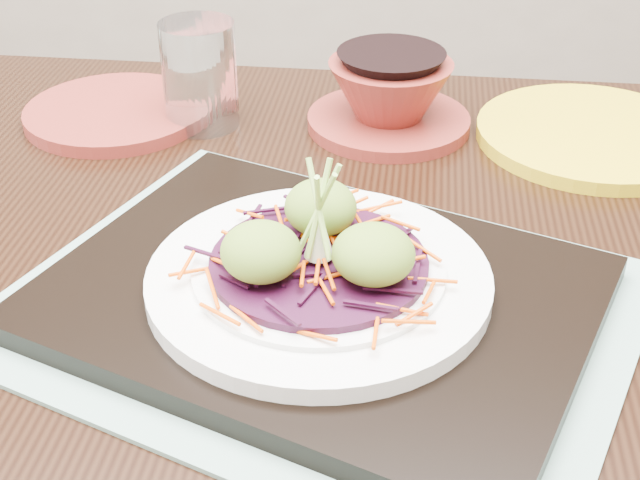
{
  "coord_description": "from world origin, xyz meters",
  "views": [
    {
      "loc": [
        0.04,
        -0.6,
        1.14
      ],
      "look_at": [
        0.02,
        -0.09,
        0.81
      ],
      "focal_mm": 50.0,
      "sensor_mm": 36.0,
      "label": 1
    }
  ],
  "objects_px": {
    "terracotta_side_plate": "(116,113)",
    "terracotta_bowl_set": "(389,99)",
    "dining_table": "(295,389)",
    "water_glass": "(200,75)",
    "white_plate": "(319,278)",
    "serving_tray": "(319,297)",
    "yellow_plate": "(592,135)"
  },
  "relations": [
    {
      "from": "dining_table",
      "to": "yellow_plate",
      "type": "bearing_deg",
      "value": 46.92
    },
    {
      "from": "serving_tray",
      "to": "yellow_plate",
      "type": "distance_m",
      "value": 0.37
    },
    {
      "from": "terracotta_side_plate",
      "to": "terracotta_bowl_set",
      "type": "xyz_separation_m",
      "value": [
        0.27,
        -0.01,
        0.02
      ]
    },
    {
      "from": "dining_table",
      "to": "water_glass",
      "type": "distance_m",
      "value": 0.32
    },
    {
      "from": "terracotta_side_plate",
      "to": "water_glass",
      "type": "xyz_separation_m",
      "value": [
        0.09,
        -0.01,
        0.04
      ]
    },
    {
      "from": "serving_tray",
      "to": "terracotta_bowl_set",
      "type": "relative_size",
      "value": 1.98
    },
    {
      "from": "white_plate",
      "to": "terracotta_bowl_set",
      "type": "relative_size",
      "value": 1.29
    },
    {
      "from": "dining_table",
      "to": "water_glass",
      "type": "xyz_separation_m",
      "value": [
        -0.11,
        0.26,
        0.15
      ]
    },
    {
      "from": "terracotta_bowl_set",
      "to": "yellow_plate",
      "type": "bearing_deg",
      "value": -6.93
    },
    {
      "from": "dining_table",
      "to": "terracotta_side_plate",
      "type": "height_order",
      "value": "terracotta_side_plate"
    },
    {
      "from": "terracotta_side_plate",
      "to": "terracotta_bowl_set",
      "type": "height_order",
      "value": "terracotta_bowl_set"
    },
    {
      "from": "serving_tray",
      "to": "white_plate",
      "type": "bearing_deg",
      "value": -154.8
    },
    {
      "from": "water_glass",
      "to": "yellow_plate",
      "type": "xyz_separation_m",
      "value": [
        0.37,
        -0.02,
        -0.04
      ]
    },
    {
      "from": "yellow_plate",
      "to": "serving_tray",
      "type": "bearing_deg",
      "value": -131.89
    },
    {
      "from": "terracotta_bowl_set",
      "to": "serving_tray",
      "type": "bearing_deg",
      "value": -100.52
    },
    {
      "from": "dining_table",
      "to": "terracotta_bowl_set",
      "type": "xyz_separation_m",
      "value": [
        0.07,
        0.26,
        0.13
      ]
    },
    {
      "from": "dining_table",
      "to": "serving_tray",
      "type": "bearing_deg",
      "value": -53.41
    },
    {
      "from": "white_plate",
      "to": "serving_tray",
      "type": "bearing_deg",
      "value": 0.0
    },
    {
      "from": "water_glass",
      "to": "white_plate",
      "type": "bearing_deg",
      "value": -67.11
    },
    {
      "from": "terracotta_bowl_set",
      "to": "white_plate",
      "type": "bearing_deg",
      "value": -100.52
    },
    {
      "from": "terracotta_side_plate",
      "to": "dining_table",
      "type": "bearing_deg",
      "value": -54.77
    },
    {
      "from": "dining_table",
      "to": "white_plate",
      "type": "relative_size",
      "value": 5.53
    },
    {
      "from": "terracotta_side_plate",
      "to": "white_plate",
      "type": "bearing_deg",
      "value": -55.09
    },
    {
      "from": "serving_tray",
      "to": "yellow_plate",
      "type": "xyz_separation_m",
      "value": [
        0.24,
        0.27,
        -0.01
      ]
    },
    {
      "from": "water_glass",
      "to": "terracotta_bowl_set",
      "type": "distance_m",
      "value": 0.18
    },
    {
      "from": "water_glass",
      "to": "serving_tray",
      "type": "bearing_deg",
      "value": -67.11
    },
    {
      "from": "serving_tray",
      "to": "terracotta_side_plate",
      "type": "distance_m",
      "value": 0.37
    },
    {
      "from": "dining_table",
      "to": "yellow_plate",
      "type": "distance_m",
      "value": 0.37
    },
    {
      "from": "dining_table",
      "to": "white_plate",
      "type": "bearing_deg",
      "value": -53.41
    },
    {
      "from": "terracotta_bowl_set",
      "to": "yellow_plate",
      "type": "height_order",
      "value": "terracotta_bowl_set"
    },
    {
      "from": "water_glass",
      "to": "terracotta_bowl_set",
      "type": "bearing_deg",
      "value": 0.02
    },
    {
      "from": "terracotta_side_plate",
      "to": "serving_tray",
      "type": "bearing_deg",
      "value": -55.09
    }
  ]
}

